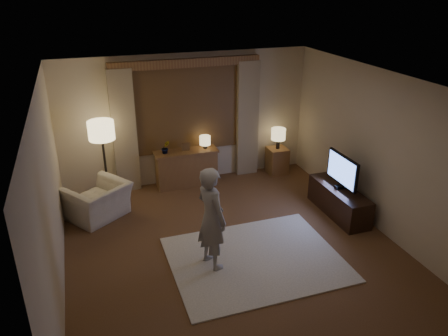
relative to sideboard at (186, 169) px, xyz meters
name	(u,v)px	position (x,y,z in m)	size (l,w,h in m)	color
room	(223,159)	(0.11, -2.00, 0.98)	(5.04, 5.54, 2.64)	brown
rug	(255,259)	(0.33, -2.85, -0.34)	(2.50, 2.00, 0.02)	#F2E6CC
sideboard	(186,169)	(0.00, 0.00, 0.00)	(1.20, 0.40, 0.70)	brown
picture_frame	(186,148)	(0.00, 0.00, 0.45)	(0.16, 0.02, 0.20)	brown
plant	(166,148)	(-0.40, 0.00, 0.50)	(0.17, 0.13, 0.30)	#999999
table_lamp_sideboard	(205,141)	(0.40, 0.00, 0.55)	(0.22, 0.22, 0.30)	black
floor_lamp	(102,135)	(-1.57, -0.26, 0.98)	(0.46, 0.46, 1.59)	black
armchair	(98,201)	(-1.78, -0.79, -0.04)	(0.96, 0.84, 0.62)	beige
side_table	(277,161)	(1.98, -0.05, -0.07)	(0.40, 0.40, 0.56)	brown
table_lamp_side	(278,135)	(1.98, -0.05, 0.52)	(0.30, 0.30, 0.44)	black
tv_stand	(339,201)	(2.26, -2.03, -0.10)	(0.45, 1.40, 0.50)	black
tv	(342,171)	(2.26, -2.03, 0.49)	(0.21, 0.85, 0.61)	black
person	(211,218)	(-0.33, -2.77, 0.44)	(0.56, 0.37, 1.54)	#9C9690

